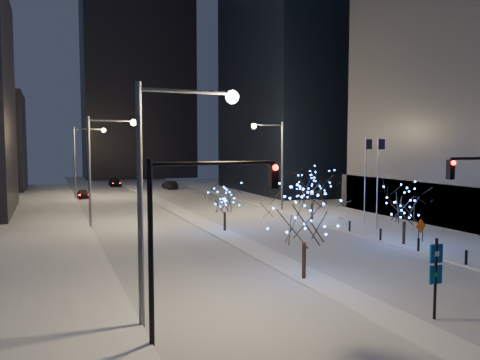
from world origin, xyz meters
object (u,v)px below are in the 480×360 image
street_lamp_w_near (166,169)px  car_near (83,194)px  wayfinding_sign (436,270)px  street_lamp_east (275,154)px  holiday_tree_plaza_far (312,186)px  construction_sign (421,228)px  holiday_tree_plaza_near (405,203)px  street_lamp_w_mid (101,156)px  holiday_tree_median_far (225,199)px  car_mid (170,185)px  traffic_signal_west (192,218)px  car_far (115,183)px  street_lamp_w_far (82,152)px  holiday_tree_median_near (304,215)px

street_lamp_w_near → car_near: bearing=90.1°
wayfinding_sign → street_lamp_east: bearing=79.0°
holiday_tree_plaza_far → construction_sign: bearing=-81.1°
holiday_tree_plaza_near → street_lamp_w_mid: bearing=139.7°
holiday_tree_plaza_near → car_near: bearing=115.6°
holiday_tree_median_far → holiday_tree_plaza_near: 14.56m
car_mid → holiday_tree_plaza_far: 38.48m
street_lamp_w_mid → construction_sign: size_ratio=5.60×
traffic_signal_west → holiday_tree_plaza_near: size_ratio=1.38×
street_lamp_east → holiday_tree_median_far: bearing=-135.0°
street_lamp_east → car_far: (-12.44, 39.47, -5.75)m
street_lamp_w_far → holiday_tree_median_far: 33.17m
holiday_tree_median_far → holiday_tree_plaza_near: holiday_tree_plaza_near is taller
traffic_signal_west → wayfinding_sign: (10.25, -1.88, -2.59)m
street_lamp_w_near → traffic_signal_west: street_lamp_w_near is taller
wayfinding_sign → construction_sign: size_ratio=1.98×
car_near → street_lamp_w_far: bearing=77.6°
holiday_tree_plaza_near → holiday_tree_plaza_far: holiday_tree_plaza_far is taller
traffic_signal_west → holiday_tree_plaza_far: bearing=50.1°
holiday_tree_median_near → holiday_tree_median_far: 15.21m
car_near → holiday_tree_median_far: bearing=-76.2°
car_mid → car_near: bearing=24.0°
traffic_signal_west → wayfinding_sign: size_ratio=1.98×
traffic_signal_west → car_far: traffic_signal_west is taller
holiday_tree_median_near → wayfinding_sign: bearing=-72.0°
car_near → holiday_tree_median_far: holiday_tree_median_far is taller
car_near → car_far: (6.63, 17.77, 0.07)m
street_lamp_w_far → holiday_tree_median_near: bearing=-79.8°
car_far → car_mid: bearing=-46.8°
holiday_tree_plaza_far → car_near: bearing=123.9°
street_lamp_east → car_near: bearing=131.3°
holiday_tree_plaza_near → construction_sign: bearing=-0.4°
holiday_tree_plaza_far → wayfinding_sign: bearing=-109.5°
street_lamp_w_mid → car_far: street_lamp_w_mid is taller
holiday_tree_median_far → street_lamp_w_near: bearing=-117.1°
car_mid → holiday_tree_median_near: size_ratio=0.77×
car_far → wayfinding_sign: (4.17, -71.35, 1.47)m
street_lamp_w_far → car_far: 19.55m
street_lamp_east → traffic_signal_west: (-18.52, -30.00, -1.69)m
holiday_tree_plaza_far → wayfinding_sign: holiday_tree_plaza_far is taller
street_lamp_w_near → holiday_tree_median_far: street_lamp_w_near is taller
traffic_signal_west → car_mid: (14.03, 60.72, -4.08)m
street_lamp_w_mid → holiday_tree_median_far: size_ratio=2.45×
street_lamp_w_mid → street_lamp_w_near: bearing=-90.0°
street_lamp_w_mid → car_near: street_lamp_w_mid is taller
street_lamp_east → holiday_tree_median_far: street_lamp_east is taller
traffic_signal_west → street_lamp_w_near: bearing=104.0°
traffic_signal_west → holiday_tree_plaza_near: 21.89m
car_far → car_near: bearing=-109.6°
holiday_tree_median_far → construction_sign: 15.81m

